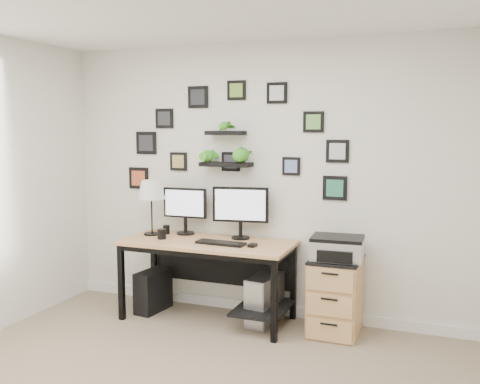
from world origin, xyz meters
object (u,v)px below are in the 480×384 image
at_px(table_lamp, 151,191).
at_px(printer, 337,248).
at_px(file_cabinet, 335,296).
at_px(pc_tower_black, 153,291).
at_px(mug, 162,234).
at_px(monitor_right, 240,208).
at_px(desk, 212,254).
at_px(pc_tower_grey, 264,300).
at_px(monitor_left, 185,207).

bearing_deg(table_lamp, printer, -0.51).
relative_size(table_lamp, file_cabinet, 0.81).
bearing_deg(printer, pc_tower_black, -178.46).
bearing_deg(mug, monitor_right, 21.25).
height_order(desk, pc_tower_grey, desk).
relative_size(table_lamp, mug, 5.74).
relative_size(pc_tower_black, file_cabinet, 0.60).
relative_size(monitor_left, table_lamp, 0.85).
relative_size(monitor_left, pc_tower_black, 1.14).
xyz_separation_m(monitor_left, mug, (-0.11, -0.28, -0.22)).
distance_m(monitor_left, monitor_right, 0.59).
relative_size(mug, file_cabinet, 0.14).
relative_size(monitor_right, file_cabinet, 0.79).
distance_m(pc_tower_grey, file_cabinet, 0.66).
xyz_separation_m(monitor_left, pc_tower_black, (-0.26, -0.20, -0.82)).
relative_size(monitor_right, pc_tower_black, 1.31).
distance_m(table_lamp, file_cabinet, 2.01).
relative_size(pc_tower_grey, printer, 1.05).
bearing_deg(desk, pc_tower_grey, 5.32).
bearing_deg(monitor_left, pc_tower_black, -142.44).
relative_size(monitor_right, pc_tower_grey, 1.11).
bearing_deg(table_lamp, monitor_left, 24.53).
bearing_deg(printer, mug, -175.46).
bearing_deg(printer, desk, -178.41).
bearing_deg(monitor_right, table_lamp, -172.06).
bearing_deg(file_cabinet, pc_tower_grey, -178.99).
bearing_deg(file_cabinet, mug, -174.53).
distance_m(mug, printer, 1.65).
bearing_deg(pc_tower_black, pc_tower_grey, 10.56).
bearing_deg(printer, monitor_left, 174.35).
bearing_deg(file_cabinet, monitor_left, 175.27).
bearing_deg(table_lamp, mug, -37.67).
distance_m(desk, table_lamp, 0.87).
bearing_deg(printer, monitor_right, 171.60).
height_order(monitor_left, table_lamp, table_lamp).
bearing_deg(file_cabinet, desk, -177.11).
relative_size(mug, pc_tower_grey, 0.20).
bearing_deg(table_lamp, file_cabinet, 0.29).
bearing_deg(table_lamp, desk, -4.16).
relative_size(desk, monitor_right, 3.01).
bearing_deg(file_cabinet, table_lamp, -179.71).
height_order(table_lamp, file_cabinet, table_lamp).
bearing_deg(desk, pc_tower_black, -178.57).
xyz_separation_m(desk, monitor_left, (-0.37, 0.18, 0.39)).
bearing_deg(pc_tower_grey, monitor_right, 156.26).
height_order(desk, file_cabinet, desk).
relative_size(monitor_left, monitor_right, 0.87).
xyz_separation_m(monitor_right, pc_tower_black, (-0.85, -0.19, -0.84)).
height_order(monitor_right, mug, monitor_right).
height_order(desk, monitor_right, monitor_right).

